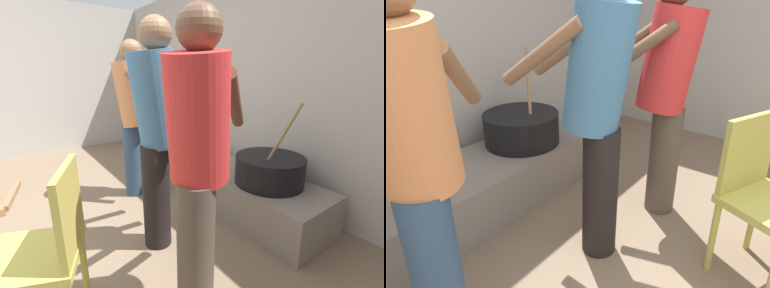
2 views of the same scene
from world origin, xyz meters
TOP-DOWN VIEW (x-y plane):
  - hearth_ledge at (0.30, 1.90)m, footprint 1.88×0.60m
  - cooking_pot_main at (0.72, 1.92)m, footprint 0.56×0.56m
  - cook_in_blue_shirt at (0.43, 1.04)m, footprint 0.42×0.71m
  - cook_in_orange_shirt at (-0.43, 1.25)m, footprint 0.70×0.67m
  - cook_in_red_shirt at (1.03, 0.93)m, footprint 0.65×0.71m
  - chair_olive at (0.77, 0.26)m, footprint 0.52×0.52m

SIDE VIEW (x-z plane):
  - hearth_ledge at x=0.30m, z-range 0.00..0.36m
  - cooking_pot_main at x=0.72m, z-range 0.13..0.82m
  - chair_olive at x=0.77m, z-range 0.05..0.93m
  - cook_in_red_shirt at x=1.03m, z-range 0.11..1.66m
  - cook_in_orange_shirt at x=-0.43m, z-range 0.11..1.66m
  - cook_in_blue_shirt at x=0.43m, z-range 0.12..1.72m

